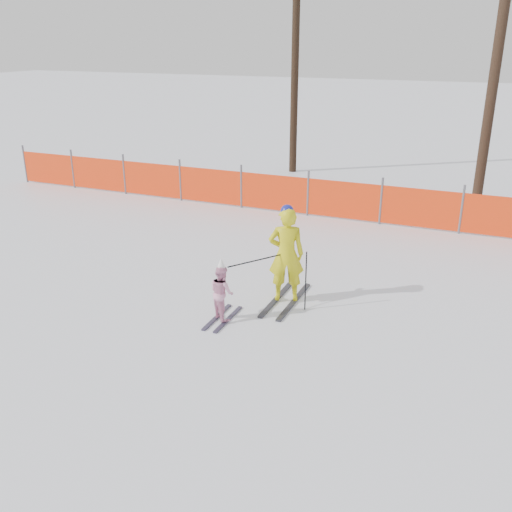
% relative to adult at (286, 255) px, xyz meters
% --- Properties ---
extents(ground, '(120.00, 120.00, 0.00)m').
position_rel_adult_xyz_m(ground, '(-0.41, -0.94, -0.93)').
color(ground, white).
rests_on(ground, ground).
extents(adult, '(0.76, 1.69, 1.87)m').
position_rel_adult_xyz_m(adult, '(0.00, 0.00, 0.00)').
color(adult, black).
rests_on(adult, ground).
extents(child, '(0.60, 1.05, 1.16)m').
position_rel_adult_xyz_m(child, '(-0.77, -1.12, -0.41)').
color(child, black).
rests_on(child, ground).
extents(ski_poles, '(1.17, 0.92, 1.12)m').
position_rel_adult_xyz_m(ski_poles, '(0.04, -0.38, -0.18)').
color(ski_poles, black).
rests_on(ski_poles, ground).
extents(safety_fence, '(17.44, 0.06, 1.25)m').
position_rel_adult_xyz_m(safety_fence, '(-2.67, 5.39, -0.38)').
color(safety_fence, '#595960').
rests_on(safety_fence, ground).
extents(tree_trunks, '(8.93, 2.42, 6.64)m').
position_rel_adult_xyz_m(tree_trunks, '(1.37, 9.89, 2.21)').
color(tree_trunks, '#302015').
rests_on(tree_trunks, ground).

